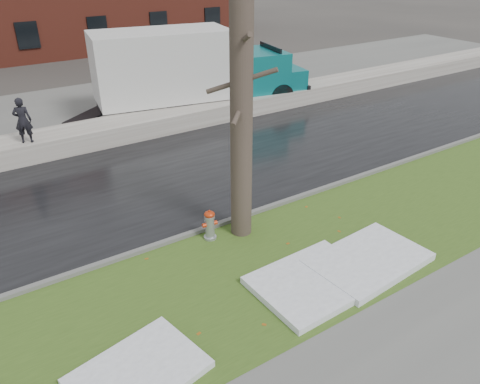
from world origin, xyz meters
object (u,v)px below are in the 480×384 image
fire_hydrant (210,223)px  box_truck (189,70)px  worker (23,120)px  tree (241,109)px

fire_hydrant → box_truck: (4.46, 9.49, 1.45)m
box_truck → worker: box_truck is taller
fire_hydrant → box_truck: 10.58m
fire_hydrant → box_truck: size_ratio=0.08×
fire_hydrant → worker: 8.24m
box_truck → worker: (-7.27, -1.82, -0.40)m
tree → box_truck: 10.42m
fire_hydrant → worker: bearing=116.8°
fire_hydrant → tree: size_ratio=0.12×
worker → fire_hydrant: bearing=130.3°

